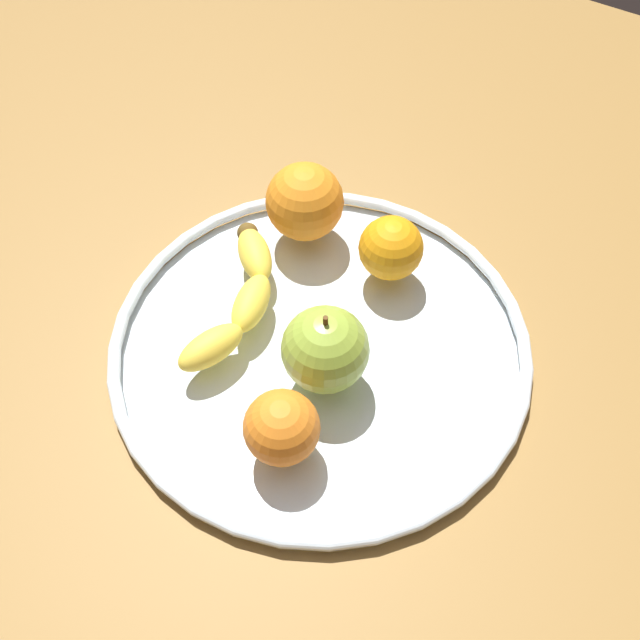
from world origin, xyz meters
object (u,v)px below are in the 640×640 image
Objects in this scene: banana at (240,297)px; orange_center at (282,428)px; orange_back_left at (305,202)px; fruit_bowl at (320,344)px; orange_back_right at (391,248)px; apple at (325,349)px.

banana is 2.88× the size of orange_center.
banana is 15.33cm from orange_center.
fruit_bowl is at bearing -142.03° from orange_back_left.
orange_back_left is (10.97, 8.56, 4.81)cm from fruit_bowl.
orange_back_right is 0.80× the size of orange_back_left.
orange_back_left is at bearing -13.64° from banana.
orange_center is at bearing -174.69° from apple.
orange_center is at bearing -164.21° from fruit_bowl.
orange_back_right is (10.72, -1.36, 4.02)cm from fruit_bowl.
orange_back_left is at bearing 38.10° from apple.
orange_center reaches higher than banana.
fruit_bowl is 11.53cm from orange_back_right.
orange_back_left is at bearing 28.06° from orange_center.
fruit_bowl is 6.02cm from apple.
orange_back_right is 0.99× the size of orange_center.
orange_center reaches higher than fruit_bowl.
apple reaches higher than fruit_bowl.
fruit_bowl is at bearing 38.58° from apple.
apple reaches higher than orange_back_left.
apple is at bearing 5.31° from orange_center.
apple is 1.08× the size of orange_back_left.
apple is at bearing -141.42° from fruit_bowl.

